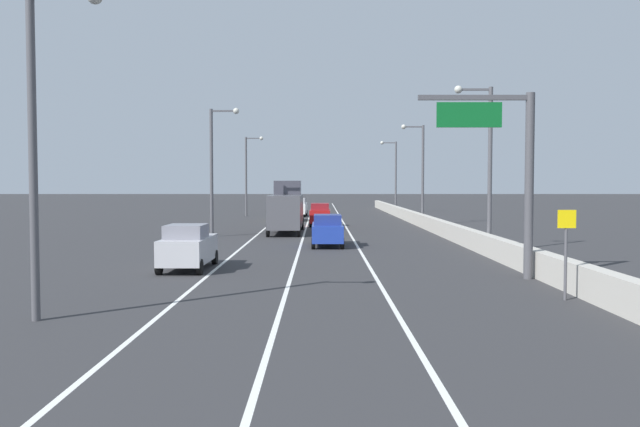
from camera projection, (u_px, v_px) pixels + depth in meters
ground_plane at (329, 220)px, 68.48m from camera, size 320.00×320.00×0.00m
lane_stripe_left at (269, 226)px, 59.50m from camera, size 0.16×130.00×0.00m
lane_stripe_center at (308, 226)px, 59.50m from camera, size 0.16×130.00×0.00m
lane_stripe_right at (347, 226)px, 59.49m from camera, size 0.16×130.00×0.00m
jersey_barrier_right at (455, 232)px, 44.47m from camera, size 0.60×120.00×1.10m
overhead_sign_gantry at (513, 162)px, 26.38m from camera, size 4.68×0.36×7.50m
speed_advisory_sign at (567, 247)px, 21.68m from camera, size 0.60×0.11×3.00m
lamp_post_right_second at (486, 156)px, 36.44m from camera, size 2.14×0.44×9.26m
lamp_post_right_third at (421, 167)px, 60.58m from camera, size 2.14×0.44×9.26m
lamp_post_right_fourth at (395, 171)px, 84.73m from camera, size 2.14×0.44×9.26m
lamp_post_left_near at (44, 130)px, 18.32m from camera, size 2.14×0.44×9.26m
lamp_post_left_mid at (217, 162)px, 47.29m from camera, size 2.14×0.44×9.26m
lamp_post_left_far at (250, 170)px, 76.27m from camera, size 2.14×0.44×9.26m
car_gray_0 at (279, 204)px, 90.88m from camera, size 1.88×4.48×1.88m
car_yellow_1 at (293, 211)px, 67.35m from camera, size 1.99×4.44×1.93m
car_red_2 at (321, 215)px, 58.92m from camera, size 1.93×4.12×2.08m
car_silver_3 at (189, 247)px, 29.50m from camera, size 1.99×4.66×2.04m
car_white_4 at (299, 207)px, 75.88m from camera, size 2.08×4.36×2.13m
car_blue_5 at (329, 230)px, 40.29m from camera, size 1.92×4.65×1.96m
box_truck at (288, 209)px, 51.12m from camera, size 2.49×8.95×4.06m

